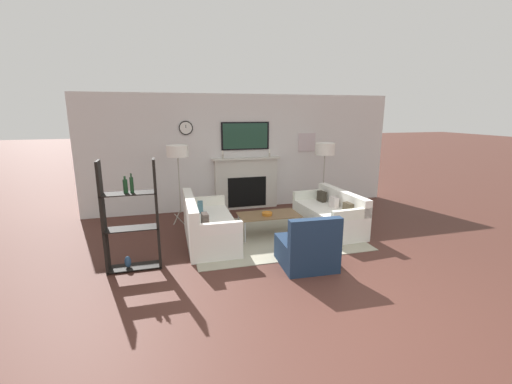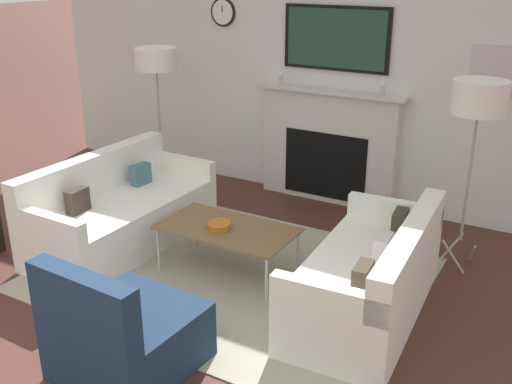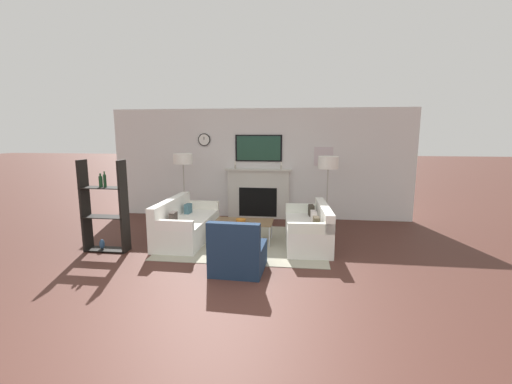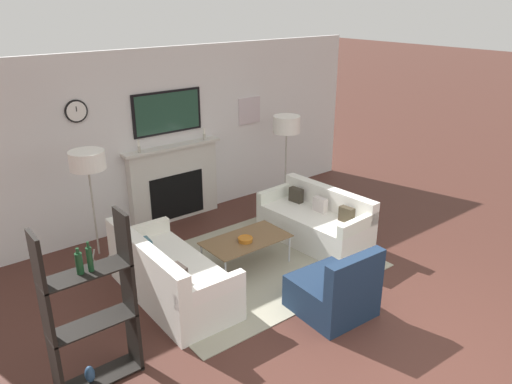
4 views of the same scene
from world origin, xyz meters
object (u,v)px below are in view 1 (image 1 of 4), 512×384
armchair (307,250)px  floor_lamp_left (178,152)px  couch_right (330,215)px  decorative_bowl (267,214)px  coffee_table (269,216)px  floor_lamp_right (325,150)px  couch_left (207,226)px  shelf_unit (131,220)px

armchair → floor_lamp_left: floor_lamp_left is taller
couch_right → decorative_bowl: size_ratio=8.59×
coffee_table → decorative_bowl: 0.09m
couch_right → floor_lamp_right: 1.68m
couch_left → couch_right: bearing=0.0°
couch_right → couch_left: bearing=-180.0°
floor_lamp_left → couch_left: bearing=-70.6°
coffee_table → decorative_bowl: size_ratio=5.74×
couch_left → shelf_unit: shelf_unit is taller
couch_right → armchair: bearing=-128.1°
floor_lamp_left → shelf_unit: floor_lamp_left is taller
coffee_table → shelf_unit: bearing=-160.8°
couch_right → floor_lamp_left: (-2.83, 1.14, 1.22)m
decorative_bowl → floor_lamp_left: bearing=142.7°
couch_left → decorative_bowl: size_ratio=9.30×
couch_left → floor_lamp_right: floor_lamp_right is taller
shelf_unit → coffee_table: bearing=19.2°
couch_right → decorative_bowl: couch_right is taller
couch_right → armchair: (-1.11, -1.42, -0.02)m
armchair → shelf_unit: 2.65m
coffee_table → floor_lamp_right: (1.67, 1.11, 1.08)m
decorative_bowl → floor_lamp_right: 2.31m
couch_left → shelf_unit: size_ratio=1.12×
armchair → floor_lamp_left: (-1.72, 2.56, 1.24)m
shelf_unit → decorative_bowl: bearing=18.5°
coffee_table → decorative_bowl: bearing=-135.2°
couch_left → couch_right: couch_left is taller
couch_left → couch_right: (2.43, 0.00, -0.00)m
couch_right → armchair: 1.80m
armchair → shelf_unit: shelf_unit is taller
couch_left → coffee_table: 1.17m
coffee_table → shelf_unit: 2.54m
couch_right → decorative_bowl: bearing=-179.2°
couch_right → coffee_table: 1.27m
couch_left → armchair: armchair is taller
floor_lamp_left → shelf_unit: size_ratio=1.00×
couch_left → floor_lamp_left: size_ratio=1.11×
couch_left → coffee_table: couch_left is taller
shelf_unit → floor_lamp_right: bearing=25.5°
coffee_table → floor_lamp_left: floor_lamp_left is taller
coffee_table → floor_lamp_right: floor_lamp_right is taller
couch_left → couch_right: size_ratio=1.08×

